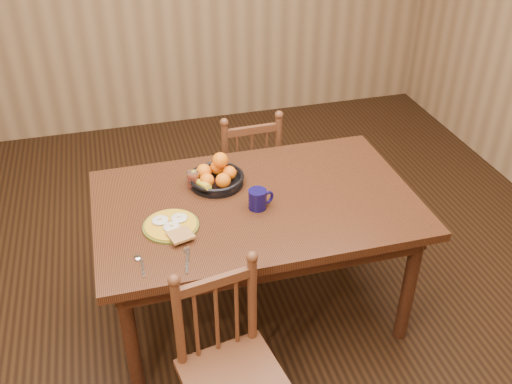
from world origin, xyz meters
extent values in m
cube|color=black|center=(0.00, 0.00, 0.00)|extent=(4.50, 5.00, 0.01)
cube|color=black|center=(0.00, 0.00, 0.73)|extent=(1.60, 1.00, 0.04)
cube|color=black|center=(0.00, 0.42, 0.65)|extent=(1.40, 0.04, 0.10)
cube|color=black|center=(0.00, -0.42, 0.65)|extent=(1.40, 0.04, 0.10)
cube|color=black|center=(0.72, 0.00, 0.65)|extent=(0.04, 0.84, 0.10)
cube|color=black|center=(-0.72, 0.00, 0.65)|extent=(0.04, 0.84, 0.10)
cylinder|color=black|center=(-0.70, -0.40, 0.35)|extent=(0.07, 0.07, 0.70)
cylinder|color=black|center=(0.70, -0.40, 0.35)|extent=(0.07, 0.07, 0.70)
cylinder|color=black|center=(-0.70, 0.40, 0.35)|extent=(0.07, 0.07, 0.70)
cylinder|color=black|center=(0.70, 0.40, 0.35)|extent=(0.07, 0.07, 0.70)
cube|color=#4D2717|center=(0.14, 0.78, 0.41)|extent=(0.42, 0.40, 0.04)
cylinder|color=#4D2717|center=(0.30, 0.95, 0.20)|extent=(0.03, 0.03, 0.40)
cylinder|color=#4D2717|center=(-0.04, 0.93, 0.20)|extent=(0.03, 0.03, 0.40)
cylinder|color=#4D2717|center=(0.31, 0.63, 0.20)|extent=(0.03, 0.03, 0.40)
cylinder|color=#4D2717|center=(-0.03, 0.62, 0.20)|extent=(0.03, 0.03, 0.40)
cylinder|color=#4D2717|center=(0.31, 0.61, 0.65)|extent=(0.04, 0.04, 0.48)
cylinder|color=#4D2717|center=(-0.02, 0.60, 0.65)|extent=(0.04, 0.04, 0.48)
cylinder|color=#4D2717|center=(0.14, 0.61, 0.61)|extent=(0.02, 0.02, 0.37)
cube|color=#4D2717|center=(0.14, 0.61, 0.82)|extent=(0.33, 0.04, 0.05)
cube|color=#4D2717|center=(-0.30, -0.77, 0.41)|extent=(0.46, 0.44, 0.04)
cylinder|color=#4D2717|center=(-0.17, -0.59, 0.20)|extent=(0.03, 0.03, 0.39)
cylinder|color=#4D2717|center=(-0.49, -0.63, 0.65)|extent=(0.04, 0.04, 0.47)
cylinder|color=#4D2717|center=(-0.17, -0.57, 0.65)|extent=(0.04, 0.04, 0.47)
cylinder|color=#4D2717|center=(-0.33, -0.60, 0.60)|extent=(0.02, 0.02, 0.36)
cube|color=#4D2717|center=(-0.33, -0.60, 0.81)|extent=(0.33, 0.08, 0.05)
cylinder|color=#59601E|center=(-0.44, -0.11, 0.76)|extent=(0.26, 0.26, 0.01)
cylinder|color=gold|center=(-0.44, -0.11, 0.76)|extent=(0.24, 0.24, 0.01)
ellipsoid|color=silver|center=(-0.49, -0.07, 0.77)|extent=(0.08, 0.08, 0.01)
cube|color=#F2E08C|center=(-0.49, -0.07, 0.79)|extent=(0.02, 0.02, 0.01)
ellipsoid|color=silver|center=(-0.40, -0.08, 0.77)|extent=(0.08, 0.08, 0.01)
cube|color=#F2E08C|center=(-0.40, -0.08, 0.79)|extent=(0.02, 0.02, 0.01)
ellipsoid|color=silver|center=(-0.44, -0.14, 0.77)|extent=(0.08, 0.08, 0.01)
cube|color=#F2E08C|center=(-0.44, -0.14, 0.79)|extent=(0.02, 0.02, 0.01)
cube|color=brown|center=(-0.41, -0.21, 0.78)|extent=(0.13, 0.13, 0.01)
cube|color=silver|center=(-0.41, -0.38, 0.75)|extent=(0.04, 0.14, 0.00)
cube|color=silver|center=(-0.40, -0.29, 0.75)|extent=(0.03, 0.05, 0.00)
cube|color=silver|center=(-0.60, -0.37, 0.75)|extent=(0.01, 0.12, 0.00)
ellipsoid|color=silver|center=(-0.62, -0.29, 0.76)|extent=(0.03, 0.04, 0.01)
cylinder|color=#0E0A3B|center=(-0.01, -0.06, 0.80)|extent=(0.09, 0.09, 0.10)
torus|color=#0E0A3B|center=(0.04, -0.06, 0.80)|extent=(0.07, 0.04, 0.07)
cylinder|color=black|center=(-0.01, -0.06, 0.85)|extent=(0.08, 0.08, 0.00)
cylinder|color=silver|center=(-0.28, 0.20, 0.80)|extent=(0.06, 0.06, 0.09)
cylinder|color=maroon|center=(-0.28, 0.20, 0.79)|extent=(0.05, 0.05, 0.07)
cylinder|color=black|center=(-0.16, 0.20, 0.76)|extent=(0.28, 0.28, 0.02)
torus|color=black|center=(-0.16, 0.20, 0.80)|extent=(0.29, 0.29, 0.02)
cylinder|color=black|center=(-0.16, 0.20, 0.75)|extent=(0.10, 0.10, 0.01)
sphere|color=orange|center=(-0.09, 0.20, 0.81)|extent=(0.07, 0.07, 0.07)
sphere|color=orange|center=(-0.14, 0.27, 0.81)|extent=(0.08, 0.08, 0.08)
sphere|color=orange|center=(-0.22, 0.24, 0.81)|extent=(0.08, 0.08, 0.08)
sphere|color=orange|center=(-0.22, 0.16, 0.81)|extent=(0.07, 0.07, 0.07)
sphere|color=orange|center=(-0.14, 0.13, 0.81)|extent=(0.08, 0.08, 0.08)
sphere|color=orange|center=(-0.13, 0.23, 0.87)|extent=(0.08, 0.08, 0.08)
cylinder|color=yellow|center=(-0.25, 0.16, 0.80)|extent=(0.10, 0.17, 0.07)
camera|label=1|loc=(-0.62, -2.27, 2.37)|focal=40.00mm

